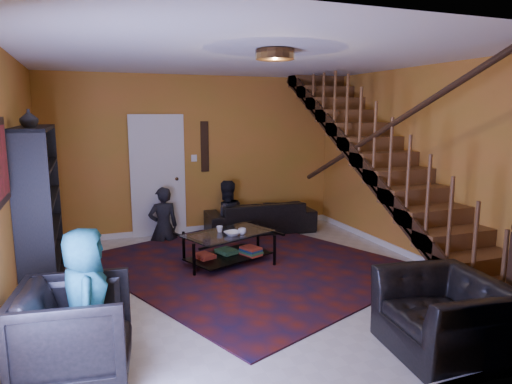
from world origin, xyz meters
TOP-DOWN VIEW (x-y plane):
  - floor at (0.00, 0.00)m, footprint 5.50×5.50m
  - room at (-1.33, 1.33)m, footprint 5.50×5.50m
  - staircase at (2.12, -0.00)m, footprint 0.95×5.02m
  - bookshelf at (-2.40, 0.60)m, footprint 0.35×1.80m
  - door at (-0.70, 2.73)m, footprint 0.82×0.05m
  - wall_hanging at (0.15, 2.73)m, footprint 0.14×0.03m
  - ceiling_fixture at (0.00, -0.80)m, footprint 0.40×0.40m
  - rug at (0.22, 0.65)m, footprint 4.72×5.00m
  - sofa at (1.05, 2.30)m, footprint 1.99×0.89m
  - armchair_left at (-2.05, -1.49)m, footprint 0.99×0.97m
  - armchair_right at (1.06, -2.25)m, footprint 1.06×1.17m
  - person_adult_a at (-0.70, 2.35)m, footprint 0.52×0.36m
  - person_adult_b at (0.42, 2.35)m, footprint 0.69×0.54m
  - person_child at (-1.95, -1.43)m, footprint 0.40×0.61m
  - coffee_table at (-0.03, 0.78)m, footprint 1.39×1.11m
  - cup_a at (0.12, 0.62)m, footprint 0.15×0.15m
  - cup_b at (-0.13, 0.86)m, footprint 0.11×0.11m
  - bowl at (-0.01, 0.63)m, footprint 0.29×0.29m
  - vase at (-2.41, 0.10)m, footprint 0.18×0.18m
  - popcorn_bucket at (-2.10, -1.35)m, footprint 0.19×0.19m

SIDE VIEW (x-z plane):
  - floor at x=0.00m, z-range 0.00..0.00m
  - rug at x=0.22m, z-range 0.00..0.02m
  - room at x=-1.33m, z-range -2.70..2.80m
  - popcorn_bucket at x=-2.10m, z-range 0.02..0.20m
  - person_adult_a at x=-0.70m, z-range -0.45..0.92m
  - person_adult_b at x=0.42m, z-range -0.45..0.97m
  - coffee_table at x=-0.03m, z-range 0.04..0.50m
  - sofa at x=1.05m, z-range 0.00..0.57m
  - armchair_right at x=1.06m, z-range 0.00..0.70m
  - armchair_left at x=-2.05m, z-range 0.00..0.80m
  - bowl at x=-0.01m, z-range 0.46..0.52m
  - cup_b at x=-0.13m, z-range 0.46..0.55m
  - cup_a at x=0.12m, z-range 0.46..0.55m
  - person_child at x=-1.95m, z-range 0.00..1.24m
  - bookshelf at x=-2.40m, z-range -0.04..1.96m
  - door at x=-0.70m, z-range 0.00..2.05m
  - staircase at x=2.12m, z-range -0.19..2.99m
  - wall_hanging at x=0.15m, z-range 1.10..2.00m
  - vase at x=-2.41m, z-range 2.00..2.19m
  - ceiling_fixture at x=0.00m, z-range 2.69..2.79m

